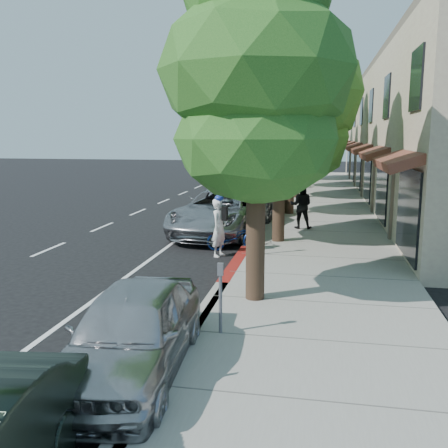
% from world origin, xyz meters
% --- Properties ---
extents(ground, '(120.00, 120.00, 0.00)m').
position_xyz_m(ground, '(0.00, 0.00, 0.00)').
color(ground, black).
rests_on(ground, ground).
extents(sidewalk, '(4.60, 56.00, 0.15)m').
position_xyz_m(sidewalk, '(2.30, 8.00, 0.07)').
color(sidewalk, gray).
rests_on(sidewalk, ground).
extents(curb, '(0.30, 56.00, 0.15)m').
position_xyz_m(curb, '(0.00, 8.00, 0.07)').
color(curb, '#9E998E').
rests_on(curb, ground).
extents(curb_red_segment, '(0.32, 4.00, 0.15)m').
position_xyz_m(curb_red_segment, '(0.00, 1.00, 0.07)').
color(curb_red_segment, maroon).
rests_on(curb_red_segment, ground).
extents(street_tree_0, '(3.95, 3.95, 7.40)m').
position_xyz_m(street_tree_0, '(0.90, -2.00, 4.70)').
color(street_tree_0, black).
rests_on(street_tree_0, ground).
extents(street_tree_1, '(5.21, 5.21, 7.83)m').
position_xyz_m(street_tree_1, '(0.90, 4.00, 4.74)').
color(street_tree_1, black).
rests_on(street_tree_1, ground).
extents(street_tree_2, '(4.30, 4.30, 7.09)m').
position_xyz_m(street_tree_2, '(0.90, 10.00, 4.38)').
color(street_tree_2, black).
rests_on(street_tree_2, ground).
extents(street_tree_3, '(5.73, 5.73, 8.71)m').
position_xyz_m(street_tree_3, '(0.90, 16.00, 5.29)').
color(street_tree_3, black).
rests_on(street_tree_3, ground).
extents(street_tree_4, '(4.44, 4.44, 7.30)m').
position_xyz_m(street_tree_4, '(0.90, 22.00, 4.51)').
color(street_tree_4, black).
rests_on(street_tree_4, ground).
extents(street_tree_5, '(5.08, 5.08, 7.05)m').
position_xyz_m(street_tree_5, '(0.90, 28.00, 4.18)').
color(street_tree_5, black).
rests_on(street_tree_5, ground).
extents(cyclist, '(0.58, 0.73, 1.74)m').
position_xyz_m(cyclist, '(-0.70, 2.14, 0.87)').
color(cyclist, white).
rests_on(cyclist, ground).
extents(bicycle, '(1.81, 1.08, 0.90)m').
position_xyz_m(bicycle, '(-0.40, 3.00, 0.45)').
color(bicycle, navy).
rests_on(bicycle, ground).
extents(silver_suv, '(3.39, 6.18, 1.64)m').
position_xyz_m(silver_suv, '(-1.27, 5.50, 0.82)').
color(silver_suv, '#9D9DA1').
rests_on(silver_suv, ground).
extents(dark_sedan, '(1.96, 4.22, 1.34)m').
position_xyz_m(dark_sedan, '(-0.50, 9.00, 0.67)').
color(dark_sedan, black).
rests_on(dark_sedan, ground).
extents(white_pickup, '(2.80, 5.64, 1.58)m').
position_xyz_m(white_pickup, '(-0.75, 18.31, 0.79)').
color(white_pickup, white).
rests_on(white_pickup, ground).
extents(dark_suv_far, '(2.07, 5.10, 1.74)m').
position_xyz_m(dark_suv_far, '(-2.20, 26.20, 0.87)').
color(dark_suv_far, black).
rests_on(dark_suv_far, ground).
extents(near_car_a, '(1.90, 4.13, 1.37)m').
position_xyz_m(near_car_a, '(-0.50, -5.50, 0.69)').
color(near_car_a, '#AAABAF').
rests_on(near_car_a, ground).
extents(pedestrian, '(0.86, 0.68, 1.73)m').
position_xyz_m(pedestrian, '(1.54, 6.41, 1.02)').
color(pedestrian, black).
rests_on(pedestrian, sidewalk).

